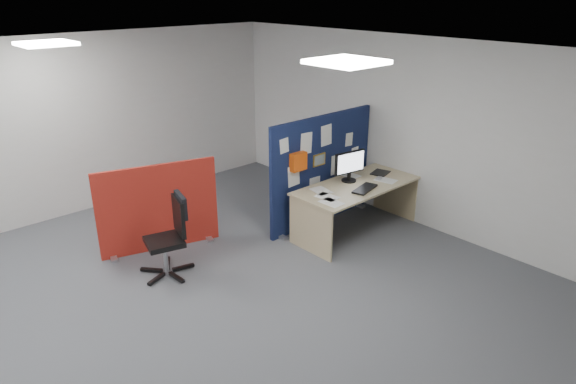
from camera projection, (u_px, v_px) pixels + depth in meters
floor at (128, 341)px, 5.17m from camera, size 9.00×9.00×0.00m
ceiling at (89, 68)px, 4.15m from camera, size 9.00×7.00×0.02m
wall_back at (0, 140)px, 7.06m from camera, size 9.00×0.02×2.70m
wall_right at (406, 131)px, 7.47m from camera, size 0.02×7.00×2.70m
ceiling_lights at (96, 60)px, 4.83m from camera, size 4.10×4.10×0.04m
navy_divider at (321, 170)px, 7.49m from camera, size 1.97×0.30×1.63m
main_desk at (354, 194)px, 7.28m from camera, size 1.90×0.84×0.73m
monitor_main at (350, 165)px, 7.22m from camera, size 0.50×0.21×0.44m
keyboard at (365, 189)px, 7.00m from camera, size 0.48×0.28×0.02m
mouse at (379, 178)px, 7.38m from camera, size 0.11×0.08×0.03m
paper_tray at (380, 173)px, 7.61m from camera, size 0.33×0.29×0.01m
red_divider at (158, 209)px, 6.77m from camera, size 1.54×0.51×1.19m
office_chair at (172, 231)px, 6.19m from camera, size 0.67×0.65×1.00m
desk_papers at (344, 189)px, 7.04m from camera, size 1.41×0.82×0.00m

